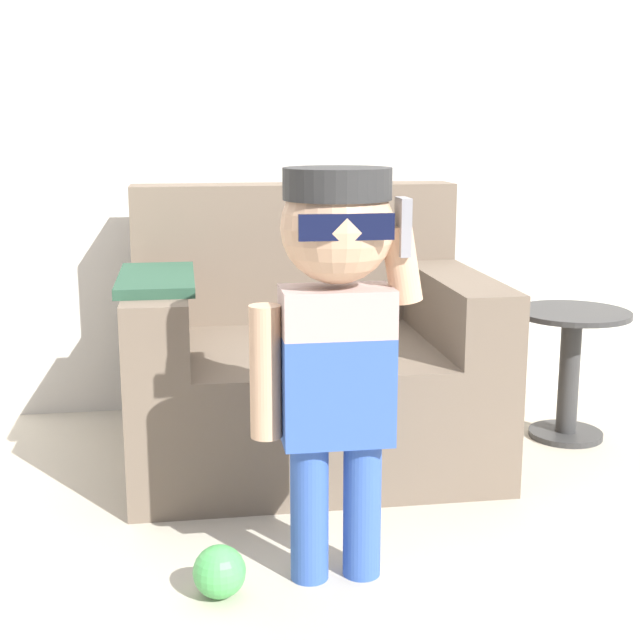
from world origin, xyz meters
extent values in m
plane|color=#BCB29E|center=(0.00, 0.00, 0.00)|extent=(10.00, 10.00, 0.00)
cube|color=silver|center=(0.00, 0.58, 1.30)|extent=(10.00, 0.05, 2.60)
cube|color=#6B5B4C|center=(0.10, -0.03, 0.19)|extent=(1.13, 0.89, 0.39)
cube|color=#6B5B4C|center=(0.10, 0.33, 0.63)|extent=(1.13, 0.19, 0.48)
cube|color=#6B5B4C|center=(-0.38, -0.12, 0.50)|extent=(0.18, 0.71, 0.21)
cube|color=#6B5B4C|center=(0.57, -0.12, 0.50)|extent=(0.18, 0.71, 0.21)
cube|color=#284C38|center=(-0.38, -0.12, 0.62)|extent=(0.22, 0.49, 0.03)
cylinder|color=#3356AD|center=(-0.02, -0.84, 0.17)|extent=(0.09, 0.09, 0.35)
cylinder|color=#3356AD|center=(0.11, -0.84, 0.17)|extent=(0.09, 0.09, 0.35)
cube|color=#3356AD|center=(0.05, -0.84, 0.47)|extent=(0.26, 0.15, 0.26)
cube|color=#B29993|center=(0.05, -0.84, 0.66)|extent=(0.26, 0.15, 0.11)
sphere|color=tan|center=(0.05, -0.84, 0.85)|extent=(0.26, 0.26, 0.26)
cylinder|color=#2D2D2D|center=(0.05, -0.84, 0.94)|extent=(0.24, 0.24, 0.07)
cube|color=#2D2D2D|center=(0.05, -0.72, 0.92)|extent=(0.15, 0.12, 0.01)
cube|color=#0F1433|center=(0.05, -0.96, 0.86)|extent=(0.20, 0.01, 0.06)
cylinder|color=tan|center=(-0.12, -0.84, 0.52)|extent=(0.07, 0.07, 0.31)
cylinder|color=tan|center=(0.20, -0.84, 0.76)|extent=(0.10, 0.07, 0.19)
cube|color=gray|center=(0.19, -0.86, 0.85)|extent=(0.02, 0.07, 0.13)
cylinder|color=#333333|center=(1.01, 0.01, 0.01)|extent=(0.25, 0.25, 0.02)
cylinder|color=#333333|center=(1.01, 0.01, 0.22)|extent=(0.07, 0.07, 0.43)
cylinder|color=#333333|center=(1.01, 0.01, 0.44)|extent=(0.39, 0.39, 0.02)
sphere|color=#4CB256|center=(-0.23, -0.89, 0.06)|extent=(0.12, 0.12, 0.12)
camera|label=1|loc=(-0.29, -2.79, 1.07)|focal=50.00mm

